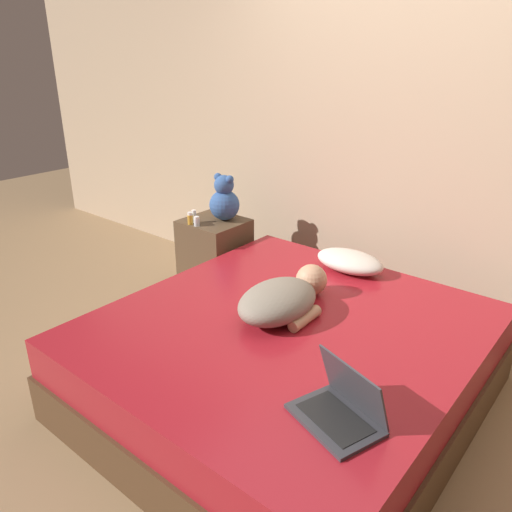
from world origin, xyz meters
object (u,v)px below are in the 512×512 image
(person_lying, at_px, (284,298))
(bottle_white, at_px, (194,216))
(laptop, at_px, (341,407))
(bottle_amber, at_px, (190,218))
(bottle_clear, at_px, (197,221))
(teddy_bear, at_px, (224,200))
(pillow, at_px, (350,261))

(person_lying, height_order, bottle_white, bottle_white)
(laptop, height_order, bottle_amber, laptop)
(laptop, height_order, bottle_clear, laptop)
(person_lying, height_order, teddy_bear, teddy_bear)
(person_lying, relative_size, teddy_bear, 1.97)
(pillow, xyz_separation_m, laptop, (0.66, -1.21, -0.01))
(bottle_white, bearing_deg, bottle_amber, -80.10)
(pillow, relative_size, bottle_amber, 4.92)
(pillow, bearing_deg, teddy_bear, -178.75)
(bottle_clear, height_order, bottle_amber, bottle_amber)
(person_lying, distance_m, laptop, 0.83)
(pillow, height_order, person_lying, person_lying)
(teddy_bear, height_order, bottle_white, teddy_bear)
(bottle_white, bearing_deg, pillow, 10.45)
(pillow, xyz_separation_m, teddy_bear, (-1.04, -0.02, 0.21))
(person_lying, relative_size, bottle_amber, 7.43)
(pillow, bearing_deg, person_lying, -89.52)
(laptop, xyz_separation_m, bottle_clear, (-1.75, 0.96, 0.10))
(pillow, distance_m, bottle_amber, 1.19)
(laptop, distance_m, bottle_clear, 2.00)
(teddy_bear, distance_m, bottle_amber, 0.28)
(pillow, height_order, bottle_clear, bottle_clear)
(laptop, bearing_deg, teddy_bear, 163.39)
(pillow, bearing_deg, laptop, -61.58)
(pillow, bearing_deg, bottle_clear, -166.95)
(teddy_bear, relative_size, bottle_clear, 4.96)
(bottle_white, relative_size, bottle_amber, 1.04)
(person_lying, bearing_deg, bottle_white, 155.92)
(bottle_white, bearing_deg, teddy_bear, 57.11)
(teddy_bear, height_order, bottle_amber, teddy_bear)
(laptop, height_order, teddy_bear, teddy_bear)
(pillow, xyz_separation_m, bottle_clear, (-1.09, -0.25, 0.09))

